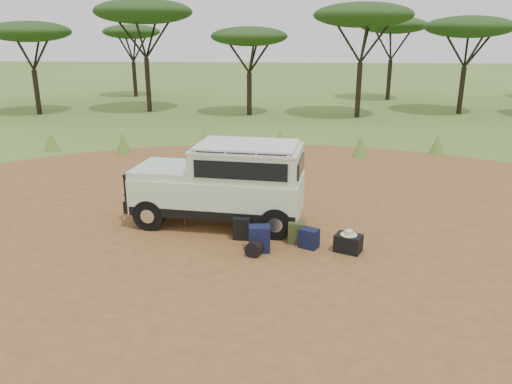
# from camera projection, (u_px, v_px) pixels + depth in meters

# --- Properties ---
(ground) EXTENTS (140.00, 140.00, 0.00)m
(ground) POSITION_uv_depth(u_px,v_px,m) (268.00, 246.00, 10.92)
(ground) COLOR #4D7328
(ground) RESTS_ON ground
(dirt_clearing) EXTENTS (23.00, 23.00, 0.01)m
(dirt_clearing) POSITION_uv_depth(u_px,v_px,m) (268.00, 246.00, 10.92)
(dirt_clearing) COLOR #905E2F
(dirt_clearing) RESTS_ON ground
(grass_fringe) EXTENTS (36.60, 1.60, 0.90)m
(grass_fringe) POSITION_uv_depth(u_px,v_px,m) (283.00, 144.00, 19.03)
(grass_fringe) COLOR #4D7328
(grass_fringe) RESTS_ON ground
(acacia_treeline) EXTENTS (46.70, 13.20, 6.26)m
(acacia_treeline) POSITION_uv_depth(u_px,v_px,m) (300.00, 25.00, 28.20)
(acacia_treeline) COLOR black
(acacia_treeline) RESTS_ON ground
(safari_vehicle) EXTENTS (4.31, 2.09, 2.02)m
(safari_vehicle) POSITION_uv_depth(u_px,v_px,m) (224.00, 185.00, 11.93)
(safari_vehicle) COLOR silver
(safari_vehicle) RESTS_ON ground
(walking_staff) EXTENTS (0.31, 0.23, 1.29)m
(walking_staff) POSITION_uv_depth(u_px,v_px,m) (188.00, 203.00, 11.68)
(walking_staff) COLOR brown
(walking_staff) RESTS_ON ground
(backpack_black) EXTENTS (0.40, 0.31, 0.52)m
(backpack_black) POSITION_uv_depth(u_px,v_px,m) (242.00, 228.00, 11.23)
(backpack_black) COLOR black
(backpack_black) RESTS_ON ground
(backpack_navy) EXTENTS (0.47, 0.36, 0.58)m
(backpack_navy) POSITION_uv_depth(u_px,v_px,m) (259.00, 239.00, 10.57)
(backpack_navy) COLOR #111338
(backpack_navy) RESTS_ON ground
(backpack_olive) EXTENTS (0.37, 0.28, 0.49)m
(backpack_olive) POSITION_uv_depth(u_px,v_px,m) (296.00, 233.00, 11.00)
(backpack_olive) COLOR #3A431F
(backpack_olive) RESTS_ON ground
(duffel_navy) EXTENTS (0.48, 0.44, 0.44)m
(duffel_navy) POSITION_uv_depth(u_px,v_px,m) (309.00, 238.00, 10.77)
(duffel_navy) COLOR #111338
(duffel_navy) RESTS_ON ground
(hard_case) EXTENTS (0.65, 0.57, 0.39)m
(hard_case) POSITION_uv_depth(u_px,v_px,m) (348.00, 243.00, 10.58)
(hard_case) COLOR black
(hard_case) RESTS_ON ground
(stuff_sack) EXTENTS (0.42, 0.42, 0.34)m
(stuff_sack) POSITION_uv_depth(u_px,v_px,m) (255.00, 248.00, 10.42)
(stuff_sack) COLOR black
(stuff_sack) RESTS_ON ground
(safari_hat) EXTENTS (0.35, 0.35, 0.10)m
(safari_hat) POSITION_uv_depth(u_px,v_px,m) (349.00, 233.00, 10.51)
(safari_hat) COLOR beige
(safari_hat) RESTS_ON hard_case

